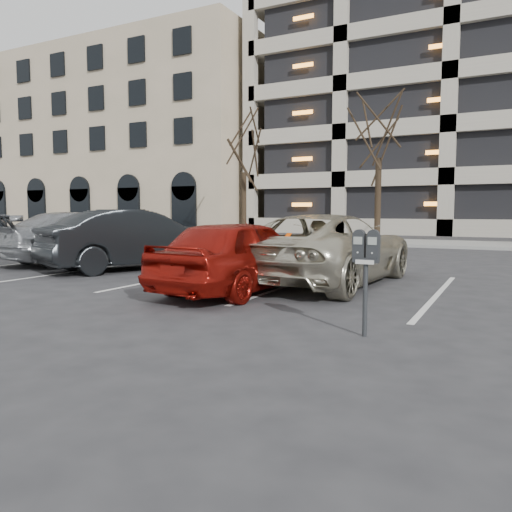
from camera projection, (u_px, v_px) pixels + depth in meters
ground at (318, 311)px, 7.46m from camera, size 140.00×140.00×0.00m
sidewalk at (446, 244)px, 21.62m from camera, size 80.00×4.00×0.12m
stall_lines at (292, 284)px, 10.14m from camera, size 16.90×5.20×0.00m
office_building at (145, 146)px, 46.04m from camera, size 26.00×16.20×15.00m
tree_a at (244, 131)px, 25.68m from camera, size 3.40×3.40×7.73m
tree_b at (380, 105)px, 22.43m from camera, size 3.80×3.80×8.64m
parking_meter at (366, 257)px, 5.88m from camera, size 0.32×0.13×1.25m
suv_silver at (328, 249)px, 10.32m from camera, size 2.67×5.27×1.43m
car_red at (241, 255)px, 9.21m from camera, size 1.93×4.13×1.37m
car_dark at (135, 239)px, 12.78m from camera, size 3.34×4.91×1.53m
car_silver at (88, 237)px, 14.41m from camera, size 3.28×5.39×1.46m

